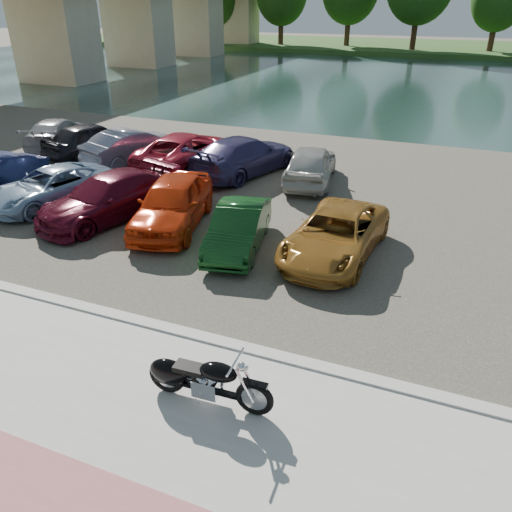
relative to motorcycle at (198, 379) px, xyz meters
The scene contains 19 objects.
ground 0.96m from the motorcycle, 151.41° to the right, with size 200.00×200.00×0.00m, color #595447.
promenade 1.62m from the motorcycle, 116.47° to the right, with size 60.00×6.00×0.10m, color #B5B2AB.
kerb 1.83m from the motorcycle, 112.78° to the left, with size 60.00×0.30×0.14m, color #B5B2AB.
parking_lot 10.66m from the motorcycle, 93.68° to the left, with size 60.00×18.00×0.04m, color #3C3930.
river 39.64m from the motorcycle, 90.99° to the left, with size 120.00×40.00×0.00m, color #1A2F2B.
far_bank 71.63m from the motorcycle, 90.55° to the left, with size 120.00×24.00×0.60m, color #2B4D1B.
bridge 50.00m from the motorcycle, 125.21° to the left, with size 7.00×56.00×8.55m.
motorcycle is the anchor object (origin of this frame).
car_2 11.27m from the motorcycle, 144.10° to the left, with size 2.06×4.46×1.24m, color #7F9BB9.
car_3 9.09m from the motorcycle, 135.99° to the left, with size 1.96×4.83×1.40m, color #510B1C.
car_4 7.83m from the motorcycle, 123.44° to the left, with size 1.80×4.48×1.53m, color red.
car_5 6.14m from the motorcycle, 107.15° to the left, with size 1.30×3.72×1.23m, color #103C16.
car_6 6.48m from the motorcycle, 82.67° to the left, with size 2.11×4.57×1.27m, color #A56E26.
car_7 18.92m from the motorcycle, 138.28° to the left, with size 1.89×4.64×1.35m, color gray.
car_8 16.81m from the motorcycle, 134.16° to the left, with size 1.77×4.39×1.50m, color black.
car_9 15.02m from the motorcycle, 128.37° to the left, with size 1.54×4.41×1.45m, color slate.
car_10 13.86m from the motorcycle, 119.59° to the left, with size 2.43×5.27×1.46m, color #A71B2F.
car_11 12.91m from the motorcycle, 109.61° to the left, with size 2.10×5.18×1.50m, color navy.
car_12 12.21m from the motorcycle, 97.32° to the left, with size 1.72×4.29×1.46m, color #AFAFAA.
Camera 1 is at (4.11, -5.42, 6.40)m, focal length 35.00 mm.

